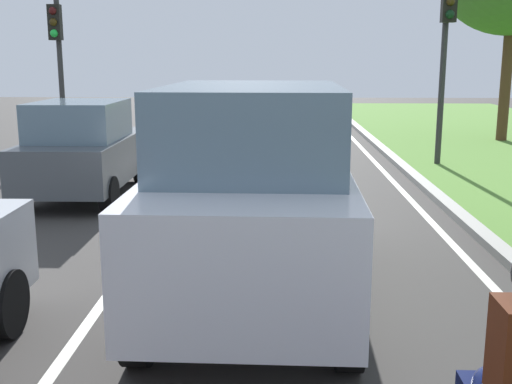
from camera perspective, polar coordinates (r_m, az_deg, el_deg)
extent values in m
plane|color=#383533|center=(11.85, -3.70, -0.37)|extent=(60.00, 60.00, 0.00)
cube|color=silver|center=(11.94, -7.04, -0.33)|extent=(0.12, 32.00, 0.01)
cube|color=silver|center=(12.05, 13.60, -0.46)|extent=(0.12, 32.00, 0.01)
cube|color=#9E9B93|center=(12.15, 15.92, -0.21)|extent=(0.24, 48.00, 0.12)
cube|color=silver|center=(6.63, -0.21, -2.04)|extent=(2.01, 4.54, 1.10)
cube|color=slate|center=(6.32, -0.29, 6.01)|extent=(1.76, 2.74, 0.80)
cylinder|color=black|center=(8.33, -5.60, -3.06)|extent=(0.24, 0.76, 0.76)
cylinder|color=black|center=(8.25, 6.50, -3.23)|extent=(0.24, 0.76, 0.76)
cylinder|color=black|center=(5.49, -10.49, -11.38)|extent=(0.24, 0.76, 0.76)
cylinder|color=black|center=(5.37, 8.37, -11.85)|extent=(0.24, 0.76, 0.76)
cylinder|color=black|center=(6.34, -21.74, -9.38)|extent=(0.23, 0.64, 0.64)
cube|color=#474C51|center=(12.20, -15.15, 2.94)|extent=(1.66, 3.71, 0.80)
cube|color=slate|center=(11.87, -15.70, 6.27)|extent=(1.49, 1.91, 0.68)
cylinder|color=black|center=(13.68, -16.55, 2.10)|extent=(0.22, 0.60, 0.60)
cylinder|color=black|center=(13.27, -10.36, 2.12)|extent=(0.22, 0.60, 0.60)
cylinder|color=black|center=(11.36, -20.52, -0.12)|extent=(0.22, 0.60, 0.60)
cylinder|color=black|center=(10.87, -13.16, -0.18)|extent=(0.22, 0.60, 0.60)
cylinder|color=#2D2D2D|center=(15.55, 16.52, 10.19)|extent=(0.14, 0.14, 4.34)
cube|color=black|center=(15.40, 17.08, 16.13)|extent=(0.32, 0.24, 0.90)
sphere|color=#382B0C|center=(15.27, 17.21, 16.16)|extent=(0.20, 0.20, 0.20)
sphere|color=black|center=(15.25, 17.14, 15.11)|extent=(0.20, 0.20, 0.20)
cylinder|color=#2D2D2D|center=(17.87, -17.24, 10.22)|extent=(0.14, 0.14, 4.28)
cube|color=black|center=(17.70, -17.72, 14.41)|extent=(0.32, 0.24, 0.90)
sphere|color=#3F0F0F|center=(17.59, -17.93, 15.33)|extent=(0.20, 0.20, 0.20)
sphere|color=#382B0C|center=(17.57, -17.86, 14.42)|extent=(0.20, 0.20, 0.20)
sphere|color=green|center=(17.56, -17.80, 13.51)|extent=(0.20, 0.20, 0.20)
cylinder|color=#4C331E|center=(20.76, 21.62, 8.88)|extent=(0.32, 0.32, 3.40)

